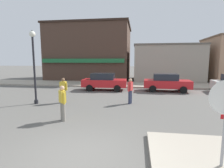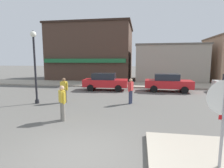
# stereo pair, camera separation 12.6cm
# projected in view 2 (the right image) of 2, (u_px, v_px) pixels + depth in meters

# --- Properties ---
(ground_plane) EXTENTS (160.00, 160.00, 0.00)m
(ground_plane) POSITION_uv_depth(u_px,v_px,m) (77.00, 156.00, 4.98)
(ground_plane) COLOR #5B5954
(kerb_far) EXTENTS (80.00, 4.00, 0.15)m
(kerb_far) POSITION_uv_depth(u_px,v_px,m) (124.00, 84.00, 19.42)
(kerb_far) COLOR #A89E8C
(kerb_far) RESTS_ON ground
(stop_sign) EXTENTS (0.82, 0.07, 2.30)m
(stop_sign) POSITION_uv_depth(u_px,v_px,m) (224.00, 112.00, 4.08)
(stop_sign) COLOR #9E9EA3
(stop_sign) RESTS_ON ground
(lamp_post) EXTENTS (0.36, 0.36, 4.54)m
(lamp_post) POSITION_uv_depth(u_px,v_px,m) (34.00, 57.00, 10.76)
(lamp_post) COLOR black
(lamp_post) RESTS_ON ground
(parked_car_nearest) EXTENTS (4.05, 1.98, 1.56)m
(parked_car_nearest) POSITION_uv_depth(u_px,v_px,m) (105.00, 81.00, 16.11)
(parked_car_nearest) COLOR red
(parked_car_nearest) RESTS_ON ground
(parked_car_second) EXTENTS (4.10, 2.06, 1.56)m
(parked_car_second) POSITION_uv_depth(u_px,v_px,m) (168.00, 82.00, 15.42)
(parked_car_second) COLOR red
(parked_car_second) RESTS_ON ground
(pedestrian_crossing_near) EXTENTS (0.44, 0.46, 1.61)m
(pedestrian_crossing_near) POSITION_uv_depth(u_px,v_px,m) (62.00, 102.00, 7.89)
(pedestrian_crossing_near) COLOR gray
(pedestrian_crossing_near) RESTS_ON ground
(pedestrian_crossing_far) EXTENTS (0.34, 0.54, 1.61)m
(pedestrian_crossing_far) POSITION_uv_depth(u_px,v_px,m) (131.00, 90.00, 10.98)
(pedestrian_crossing_far) COLOR #2D334C
(pedestrian_crossing_far) RESTS_ON ground
(pedestrian_kerb_side) EXTENTS (0.56, 0.26, 1.61)m
(pedestrian_kerb_side) POSITION_uv_depth(u_px,v_px,m) (64.00, 89.00, 11.30)
(pedestrian_kerb_side) COLOR #4C473D
(pedestrian_kerb_side) RESTS_ON ground
(building_corner_shop) EXTENTS (11.36, 8.99, 7.68)m
(building_corner_shop) POSITION_uv_depth(u_px,v_px,m) (93.00, 53.00, 25.85)
(building_corner_shop) COLOR #473328
(building_corner_shop) RESTS_ON ground
(building_storefront_left_near) EXTENTS (8.58, 7.06, 4.73)m
(building_storefront_left_near) POSITION_uv_depth(u_px,v_px,m) (168.00, 63.00, 23.70)
(building_storefront_left_near) COLOR #9E9384
(building_storefront_left_near) RESTS_ON ground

